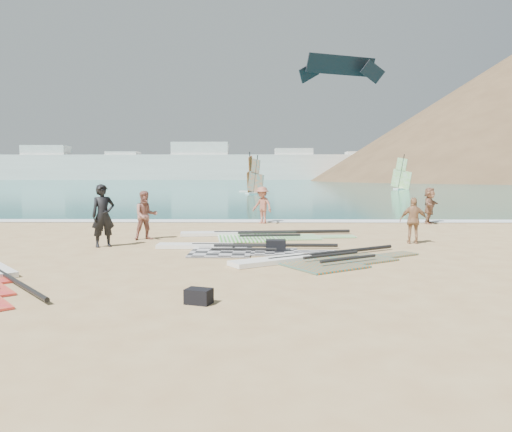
{
  "coord_description": "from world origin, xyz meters",
  "views": [
    {
      "loc": [
        -0.1,
        -11.48,
        2.35
      ],
      "look_at": [
        -0.29,
        4.0,
        1.0
      ],
      "focal_mm": 35.0,
      "sensor_mm": 36.0,
      "label": 1
    }
  ],
  "objects_px": {
    "gear_bag_near": "(276,246)",
    "person_wetsuit": "(103,216)",
    "beachgoer_back": "(414,221)",
    "rig_grey": "(230,249)",
    "beachgoer_left": "(146,215)",
    "beachgoer_mid": "(262,205)",
    "gear_bag_far": "(199,296)",
    "rig_orange": "(316,260)",
    "beachgoer_right": "(429,206)",
    "rig_green": "(253,235)"
  },
  "relations": [
    {
      "from": "beachgoer_mid",
      "to": "beachgoer_back",
      "type": "height_order",
      "value": "beachgoer_mid"
    },
    {
      "from": "gear_bag_far",
      "to": "person_wetsuit",
      "type": "xyz_separation_m",
      "value": [
        -3.88,
        6.83,
        0.86
      ]
    },
    {
      "from": "rig_orange",
      "to": "gear_bag_near",
      "type": "bearing_deg",
      "value": 89.79
    },
    {
      "from": "gear_bag_far",
      "to": "rig_green",
      "type": "bearing_deg",
      "value": 85.06
    },
    {
      "from": "beachgoer_mid",
      "to": "beachgoer_left",
      "type": "bearing_deg",
      "value": -83.21
    },
    {
      "from": "gear_bag_far",
      "to": "beachgoer_left",
      "type": "relative_size",
      "value": 0.27
    },
    {
      "from": "rig_grey",
      "to": "rig_orange",
      "type": "distance_m",
      "value": 3.08
    },
    {
      "from": "gear_bag_near",
      "to": "gear_bag_far",
      "type": "height_order",
      "value": "gear_bag_near"
    },
    {
      "from": "rig_green",
      "to": "gear_bag_far",
      "type": "bearing_deg",
      "value": -101.77
    },
    {
      "from": "beachgoer_right",
      "to": "beachgoer_back",
      "type": "bearing_deg",
      "value": -173.19
    },
    {
      "from": "person_wetsuit",
      "to": "rig_grey",
      "type": "bearing_deg",
      "value": -41.39
    },
    {
      "from": "beachgoer_left",
      "to": "beachgoer_back",
      "type": "distance_m",
      "value": 9.14
    },
    {
      "from": "person_wetsuit",
      "to": "beachgoer_right",
      "type": "height_order",
      "value": "person_wetsuit"
    },
    {
      "from": "beachgoer_left",
      "to": "rig_orange",
      "type": "bearing_deg",
      "value": -64.38
    },
    {
      "from": "gear_bag_far",
      "to": "rig_grey",
      "type": "bearing_deg",
      "value": 88.49
    },
    {
      "from": "person_wetsuit",
      "to": "gear_bag_near",
      "type": "bearing_deg",
      "value": -42.24
    },
    {
      "from": "rig_green",
      "to": "beachgoer_left",
      "type": "xyz_separation_m",
      "value": [
        -3.75,
        -0.85,
        0.81
      ]
    },
    {
      "from": "rig_grey",
      "to": "person_wetsuit",
      "type": "height_order",
      "value": "person_wetsuit"
    },
    {
      "from": "rig_grey",
      "to": "beachgoer_right",
      "type": "xyz_separation_m",
      "value": [
        8.68,
        8.06,
        0.79
      ]
    },
    {
      "from": "gear_bag_near",
      "to": "beachgoer_back",
      "type": "distance_m",
      "value": 5.01
    },
    {
      "from": "beachgoer_left",
      "to": "rig_grey",
      "type": "bearing_deg",
      "value": -63.97
    },
    {
      "from": "gear_bag_far",
      "to": "beachgoer_right",
      "type": "distance_m",
      "value": 16.75
    },
    {
      "from": "rig_orange",
      "to": "beachgoer_mid",
      "type": "distance_m",
      "value": 10.11
    },
    {
      "from": "rig_grey",
      "to": "gear_bag_near",
      "type": "xyz_separation_m",
      "value": [
        1.38,
        -0.32,
        0.13
      ]
    },
    {
      "from": "rig_grey",
      "to": "beachgoer_mid",
      "type": "distance_m",
      "value": 8.16
    },
    {
      "from": "rig_orange",
      "to": "beachgoer_left",
      "type": "relative_size",
      "value": 3.13
    },
    {
      "from": "beachgoer_back",
      "to": "person_wetsuit",
      "type": "bearing_deg",
      "value": 15.65
    },
    {
      "from": "gear_bag_near",
      "to": "person_wetsuit",
      "type": "height_order",
      "value": "person_wetsuit"
    },
    {
      "from": "beachgoer_back",
      "to": "rig_grey",
      "type": "bearing_deg",
      "value": 25.22
    },
    {
      "from": "gear_bag_far",
      "to": "beachgoer_right",
      "type": "height_order",
      "value": "beachgoer_right"
    },
    {
      "from": "rig_orange",
      "to": "beachgoer_right",
      "type": "xyz_separation_m",
      "value": [
        6.28,
        9.98,
        0.79
      ]
    },
    {
      "from": "rig_grey",
      "to": "beachgoer_mid",
      "type": "height_order",
      "value": "beachgoer_mid"
    },
    {
      "from": "rig_green",
      "to": "beachgoer_mid",
      "type": "height_order",
      "value": "beachgoer_mid"
    },
    {
      "from": "beachgoer_back",
      "to": "gear_bag_near",
      "type": "bearing_deg",
      "value": 32.75
    },
    {
      "from": "rig_orange",
      "to": "gear_bag_near",
      "type": "xyz_separation_m",
      "value": [
        -1.02,
        1.61,
        0.13
      ]
    },
    {
      "from": "beachgoer_back",
      "to": "rig_orange",
      "type": "bearing_deg",
      "value": 54.75
    },
    {
      "from": "rig_grey",
      "to": "rig_green",
      "type": "bearing_deg",
      "value": 79.47
    },
    {
      "from": "rig_green",
      "to": "beachgoer_left",
      "type": "distance_m",
      "value": 3.93
    },
    {
      "from": "gear_bag_near",
      "to": "gear_bag_far",
      "type": "xyz_separation_m",
      "value": [
        -1.54,
        -5.83,
        -0.05
      ]
    },
    {
      "from": "beachgoer_right",
      "to": "gear_bag_far",
      "type": "bearing_deg",
      "value": 177.33
    },
    {
      "from": "beachgoer_left",
      "to": "beachgoer_mid",
      "type": "height_order",
      "value": "beachgoer_left"
    },
    {
      "from": "beachgoer_right",
      "to": "gear_bag_near",
      "type": "bearing_deg",
      "value": 168.15
    },
    {
      "from": "beachgoer_back",
      "to": "beachgoer_right",
      "type": "distance_m",
      "value": 7.04
    },
    {
      "from": "beachgoer_mid",
      "to": "rig_orange",
      "type": "bearing_deg",
      "value": -39.27
    },
    {
      "from": "beachgoer_left",
      "to": "rig_green",
      "type": "bearing_deg",
      "value": -13.39
    },
    {
      "from": "rig_green",
      "to": "beachgoer_mid",
      "type": "distance_m",
      "value": 4.88
    },
    {
      "from": "person_wetsuit",
      "to": "beachgoer_back",
      "type": "height_order",
      "value": "person_wetsuit"
    },
    {
      "from": "rig_orange",
      "to": "person_wetsuit",
      "type": "bearing_deg",
      "value": 125.33
    },
    {
      "from": "gear_bag_near",
      "to": "beachgoer_left",
      "type": "height_order",
      "value": "beachgoer_left"
    },
    {
      "from": "rig_orange",
      "to": "rig_green",
      "type": "bearing_deg",
      "value": 76.05
    }
  ]
}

